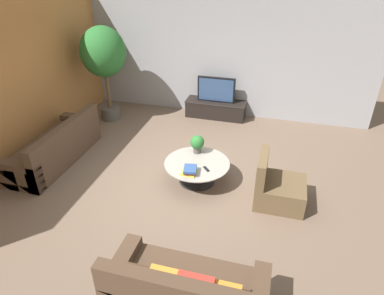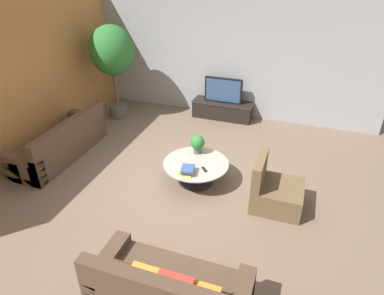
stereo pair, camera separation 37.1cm
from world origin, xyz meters
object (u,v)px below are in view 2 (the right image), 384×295
television (223,90)px  couch_near_entry (169,292)px  potted_palm_tall (112,54)px  potted_plant_tabletop (198,143)px  coffee_table (196,168)px  media_console (222,109)px  armchair_wicker (274,192)px  couch_by_wall (61,144)px

television → couch_near_entry: (0.80, -5.37, -0.43)m
potted_palm_tall → potted_plant_tabletop: (2.68, -1.68, -1.00)m
coffee_table → couch_near_entry: size_ratio=0.64×
media_console → coffee_table: media_console is taller
armchair_wicker → potted_plant_tabletop: 1.65m
television → potted_plant_tabletop: 2.48m
coffee_table → potted_palm_tall: potted_palm_tall is taller
couch_near_entry → potted_plant_tabletop: couch_near_entry is taller
television → armchair_wicker: television is taller
television → coffee_table: television is taller
potted_plant_tabletop → couch_near_entry: bearing=-77.8°
coffee_table → potted_plant_tabletop: bearing=104.2°
television → couch_by_wall: size_ratio=0.42×
television → coffee_table: (0.26, -2.82, -0.44)m
potted_plant_tabletop → television: bearing=94.0°
couch_near_entry → potted_palm_tall: 5.79m
armchair_wicker → potted_palm_tall: potted_palm_tall is taller
potted_plant_tabletop → coffee_table: bearing=-75.8°
media_console → potted_plant_tabletop: potted_plant_tabletop is taller
television → couch_near_entry: television is taller
couch_by_wall → coffee_table: bearing=91.3°
couch_near_entry → potted_palm_tall: (-3.30, 4.58, 1.30)m
couch_by_wall → armchair_wicker: armchair_wicker is taller
armchair_wicker → couch_by_wall: bearing=88.1°
armchair_wicker → coffee_table: bearing=81.7°
couch_by_wall → potted_palm_tall: bearing=177.0°
potted_palm_tall → media_console: bearing=17.5°
couch_near_entry → potted_plant_tabletop: 2.98m
couch_by_wall → potted_plant_tabletop: 2.83m
armchair_wicker → potted_palm_tall: 4.93m
coffee_table → couch_by_wall: size_ratio=0.54×
media_console → potted_plant_tabletop: bearing=-86.0°
television → potted_plant_tabletop: (0.17, -2.47, -0.13)m
couch_by_wall → potted_palm_tall: size_ratio=0.97×
couch_by_wall → television: bearing=137.9°
potted_palm_tall → couch_by_wall: bearing=-93.0°
armchair_wicker → media_console: bearing=29.1°
media_console → coffee_table: bearing=-84.7°
television → potted_palm_tall: 2.77m
television → armchair_wicker: size_ratio=1.07×
television → couch_by_wall: bearing=-132.1°
television → couch_by_wall: (-2.61, -2.89, -0.44)m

